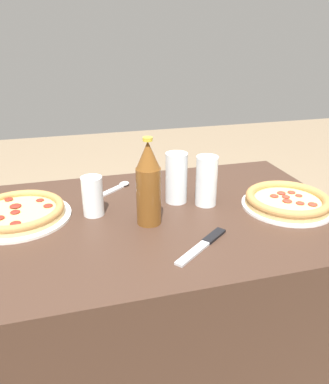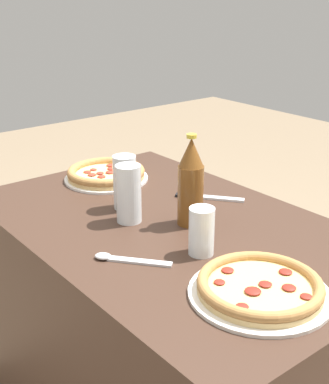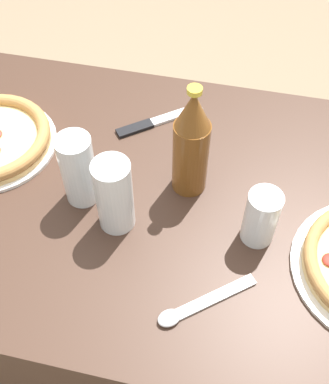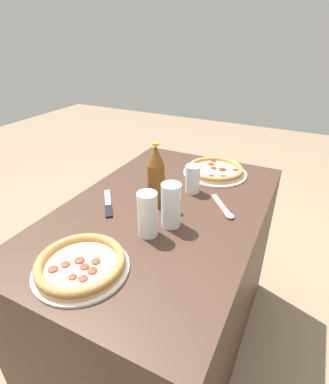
# 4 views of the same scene
# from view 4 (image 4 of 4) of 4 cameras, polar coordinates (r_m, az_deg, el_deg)

# --- Properties ---
(ground_plane) EXTENTS (8.00, 8.00, 0.00)m
(ground_plane) POSITION_cam_4_polar(r_m,az_deg,el_deg) (1.68, -0.23, -25.73)
(ground_plane) COLOR #847056
(table) EXTENTS (1.14, 0.73, 0.76)m
(table) POSITION_cam_4_polar(r_m,az_deg,el_deg) (1.39, -0.26, -16.52)
(table) COLOR #3D281E
(table) RESTS_ON ground_plane
(pizza_margherita) EXTENTS (0.27, 0.27, 0.04)m
(pizza_margherita) POSITION_cam_4_polar(r_m,az_deg,el_deg) (0.90, -15.66, -13.15)
(pizza_margherita) COLOR white
(pizza_margherita) RESTS_ON table
(pizza_veggie) EXTENTS (0.30, 0.30, 0.04)m
(pizza_veggie) POSITION_cam_4_polar(r_m,az_deg,el_deg) (1.44, 9.62, 4.13)
(pizza_veggie) COLOR silver
(pizza_veggie) RESTS_ON table
(glass_water) EXTENTS (0.07, 0.07, 0.16)m
(glass_water) POSITION_cam_4_polar(r_m,az_deg,el_deg) (0.97, -3.24, -4.53)
(glass_water) COLOR white
(glass_water) RESTS_ON table
(glass_orange_juice) EXTENTS (0.07, 0.07, 0.16)m
(glass_orange_juice) POSITION_cam_4_polar(r_m,az_deg,el_deg) (1.02, 1.24, -2.77)
(glass_orange_juice) COLOR white
(glass_orange_juice) RESTS_ON table
(glass_mango_juice) EXTENTS (0.06, 0.06, 0.12)m
(glass_mango_juice) POSITION_cam_4_polar(r_m,az_deg,el_deg) (1.25, 5.37, 2.21)
(glass_mango_juice) COLOR white
(glass_mango_juice) RESTS_ON table
(beer_bottle) EXTENTS (0.07, 0.07, 0.25)m
(beer_bottle) POSITION_cam_4_polar(r_m,az_deg,el_deg) (1.13, -1.62, 3.17)
(beer_bottle) COLOR brown
(beer_bottle) RESTS_ON table
(knife) EXTENTS (0.18, 0.15, 0.01)m
(knife) POSITION_cam_4_polar(r_m,az_deg,el_deg) (1.19, -10.67, -2.33)
(knife) COLOR black
(knife) RESTS_ON table
(spoon) EXTENTS (0.16, 0.14, 0.01)m
(spoon) POSITION_cam_4_polar(r_m,az_deg,el_deg) (1.15, 11.41, -3.32)
(spoon) COLOR silver
(spoon) RESTS_ON table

